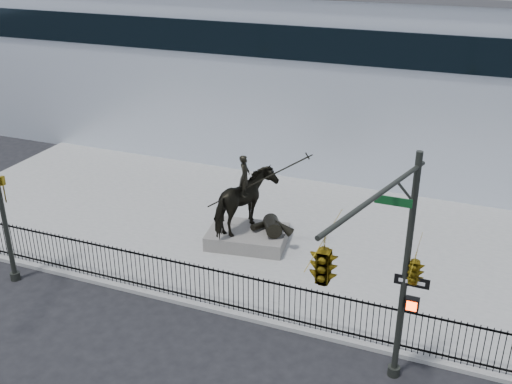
% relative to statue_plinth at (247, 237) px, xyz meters
% --- Properties ---
extents(ground, '(120.00, 120.00, 0.00)m').
position_rel_statue_plinth_xyz_m(ground, '(-0.09, -5.70, -0.44)').
color(ground, black).
rests_on(ground, ground).
extents(plaza, '(30.00, 12.00, 0.15)m').
position_rel_statue_plinth_xyz_m(plaza, '(-0.09, 1.30, -0.37)').
color(plaza, gray).
rests_on(plaza, ground).
extents(building, '(44.00, 14.00, 9.00)m').
position_rel_statue_plinth_xyz_m(building, '(-0.09, 14.30, 4.06)').
color(building, silver).
rests_on(building, ground).
extents(picket_fence, '(22.10, 0.10, 1.50)m').
position_rel_statue_plinth_xyz_m(picket_fence, '(-0.09, -4.45, 0.46)').
color(picket_fence, black).
rests_on(picket_fence, plaza).
extents(statue_plinth, '(3.43, 2.60, 0.59)m').
position_rel_statue_plinth_xyz_m(statue_plinth, '(0.00, 0.00, 0.00)').
color(statue_plinth, '#615E59').
rests_on(statue_plinth, plaza).
extents(equestrian_statue, '(3.99, 2.77, 3.41)m').
position_rel_statue_plinth_xyz_m(equestrian_statue, '(0.06, 0.01, 1.53)').
color(equestrian_statue, black).
rests_on(equestrian_statue, statue_plinth).
extents(traffic_signal_right, '(2.17, 6.86, 7.00)m').
position_rel_statue_plinth_xyz_m(traffic_signal_right, '(6.38, -7.71, 4.41)').
color(traffic_signal_right, '#272A24').
rests_on(traffic_signal_right, ground).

